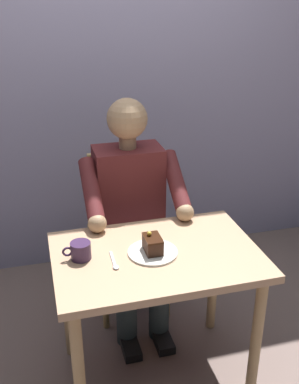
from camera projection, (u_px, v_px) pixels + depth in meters
The scene contains 9 objects.
ground_plane at pixel (156, 372), 2.26m from camera, with size 14.00×14.00×0.00m, color #7B655E.
cafe_rear_panel at pixel (102, 36), 2.72m from camera, with size 6.40×0.12×3.00m, color #9C99BE.
dining_table at pixel (156, 273), 2.02m from camera, with size 0.91×0.61×0.70m.
chair at pixel (126, 224), 2.63m from camera, with size 0.42×0.42×0.91m.
seated_person at pixel (132, 212), 2.41m from camera, with size 0.53×0.58×1.27m.
dessert_plate at pixel (153, 252), 1.97m from camera, with size 0.22×0.22×0.01m, color white.
cake_slice at pixel (153, 244), 1.95m from camera, with size 0.07×0.11×0.09m.
coffee_cup at pixel (80, 250), 1.92m from camera, with size 0.12×0.09×0.08m.
dessert_spoon at pixel (114, 263), 1.89m from camera, with size 0.03×0.14×0.01m.
Camera 1 is at (0.47, 1.63, 1.76)m, focal length 42.07 mm.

